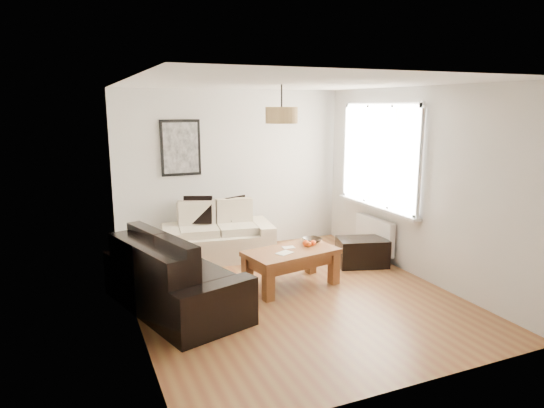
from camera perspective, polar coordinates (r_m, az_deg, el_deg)
name	(u,v)px	position (r m, az deg, el deg)	size (l,w,h in m)	color
floor	(291,293)	(6.19, 2.22, -10.61)	(4.50, 4.50, 0.00)	brown
ceiling	(292,83)	(5.73, 2.43, 14.18)	(3.80, 4.50, 0.00)	white
wall_back	(233,170)	(7.89, -4.73, 4.03)	(3.80, 0.04, 2.60)	silver
wall_front	(413,240)	(3.97, 16.46, -4.18)	(3.80, 0.04, 2.60)	silver
wall_left	(130,206)	(5.31, -16.54, -0.22)	(0.04, 4.50, 2.60)	silver
wall_right	(416,183)	(6.85, 16.84, 2.38)	(0.04, 4.50, 2.60)	silver
window_bay	(380,156)	(7.41, 12.78, 5.61)	(0.14, 1.90, 1.60)	white
radiator	(374,234)	(7.61, 12.12, -3.56)	(0.10, 0.90, 0.52)	white
poster	(181,148)	(7.59, -10.84, 6.59)	(0.62, 0.04, 0.87)	black
pendant_shade	(282,115)	(6.00, 1.15, 10.55)	(0.40, 0.40, 0.20)	tan
loveseat_cream	(218,232)	(7.50, -6.51, -3.32)	(1.67, 0.91, 0.83)	beige
sofa_leather	(175,274)	(5.74, -11.50, -8.18)	(1.95, 0.95, 0.84)	black
coffee_table	(291,268)	(6.37, 2.30, -7.62)	(1.20, 0.65, 0.49)	brown
ottoman	(362,252)	(7.28, 10.70, -5.64)	(0.72, 0.46, 0.41)	black
cushion_left	(198,210)	(7.55, -8.81, -0.71)	(0.44, 0.14, 0.44)	black
cushion_right	(236,208)	(7.73, -4.33, -0.52)	(0.38, 0.12, 0.38)	black
fruit_bowl	(312,240)	(6.65, 4.82, -4.31)	(0.24, 0.24, 0.06)	black
orange_a	(309,244)	(6.42, 4.44, -4.79)	(0.07, 0.07, 0.07)	#F85C14
orange_b	(313,243)	(6.48, 4.94, -4.64)	(0.08, 0.08, 0.08)	#EA4B13
orange_c	(306,243)	(6.46, 4.06, -4.68)	(0.09, 0.09, 0.09)	#EA4913
papers	(285,253)	(6.16, 1.51, -5.85)	(0.21, 0.15, 0.01)	white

